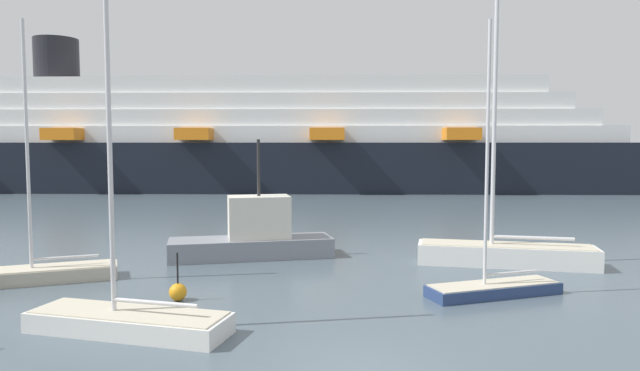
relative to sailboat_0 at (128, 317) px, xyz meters
name	(u,v)px	position (x,y,z in m)	size (l,w,h in m)	color
sailboat_0	(128,317)	(0.00, 0.00, 0.00)	(5.86, 3.31, 9.80)	white
sailboat_2	(505,249)	(13.65, 7.86, 0.25)	(7.54, 3.59, 13.78)	white
sailboat_3	(494,284)	(11.41, 3.18, -0.03)	(4.90, 2.48, 9.27)	navy
sailboat_4	(44,270)	(-4.82, 6.07, -0.01)	(5.42, 2.99, 9.72)	#BCB29E
fishing_boat_0	(254,236)	(2.83, 10.21, 0.55)	(7.60, 3.28, 5.39)	gray
channel_buoy_0	(178,292)	(0.74, 3.13, -0.14)	(0.58, 0.58, 1.60)	orange
cruise_ship	(208,141)	(-4.76, 49.89, 5.06)	(97.71, 21.28, 17.16)	black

